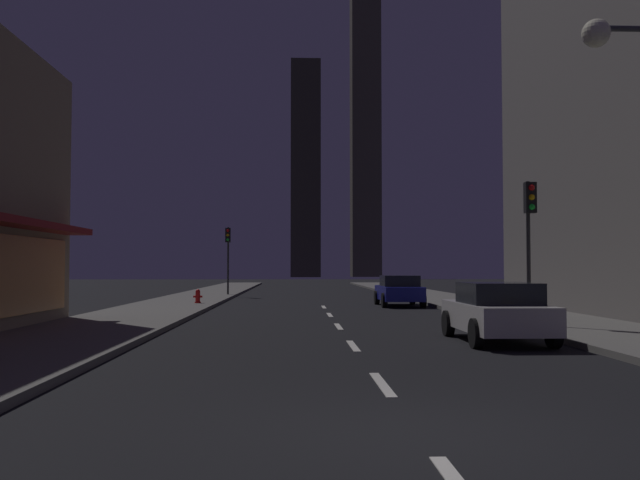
% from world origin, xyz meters
% --- Properties ---
extents(ground_plane, '(78.00, 136.00, 0.10)m').
position_xyz_m(ground_plane, '(0.00, 32.00, -0.05)').
color(ground_plane, black).
extents(sidewalk_right, '(4.00, 76.00, 0.15)m').
position_xyz_m(sidewalk_right, '(7.00, 32.00, 0.07)').
color(sidewalk_right, '#605E59').
rests_on(sidewalk_right, ground).
extents(sidewalk_left, '(4.00, 76.00, 0.15)m').
position_xyz_m(sidewalk_left, '(-7.00, 32.00, 0.07)').
color(sidewalk_left, '#605E59').
rests_on(sidewalk_left, ground).
extents(lane_marking_center, '(0.16, 28.20, 0.01)m').
position_xyz_m(lane_marking_center, '(0.00, 11.00, 0.01)').
color(lane_marking_center, silver).
rests_on(lane_marking_center, ground).
extents(skyscraper_distant_tall, '(5.80, 5.24, 42.50)m').
position_xyz_m(skyscraper_distant_tall, '(0.86, 126.23, 21.25)').
color(skyscraper_distant_tall, '#38352A').
rests_on(skyscraper_distant_tall, ground).
extents(skyscraper_distant_mid, '(5.85, 6.28, 75.02)m').
position_xyz_m(skyscraper_distant_mid, '(13.14, 130.50, 37.51)').
color(skyscraper_distant_mid, '#4C4839').
rests_on(skyscraper_distant_mid, ground).
extents(car_parked_near, '(1.98, 4.24, 1.45)m').
position_xyz_m(car_parked_near, '(3.60, 9.17, 0.74)').
color(car_parked_near, silver).
rests_on(car_parked_near, ground).
extents(car_parked_far, '(1.98, 4.24, 1.45)m').
position_xyz_m(car_parked_far, '(3.60, 24.80, 0.74)').
color(car_parked_far, navy).
rests_on(car_parked_far, ground).
extents(fire_hydrant_far_left, '(0.42, 0.30, 0.65)m').
position_xyz_m(fire_hydrant_far_left, '(-5.90, 25.06, 0.45)').
color(fire_hydrant_far_left, red).
rests_on(fire_hydrant_far_left, sidewalk_left).
extents(traffic_light_near_right, '(0.32, 0.48, 4.20)m').
position_xyz_m(traffic_light_near_right, '(5.50, 12.21, 3.19)').
color(traffic_light_near_right, '#2D2D2D').
rests_on(traffic_light_near_right, sidewalk_right).
extents(traffic_light_far_left, '(0.32, 0.48, 4.20)m').
position_xyz_m(traffic_light_far_left, '(-5.50, 35.48, 3.19)').
color(traffic_light_far_left, '#2D2D2D').
rests_on(traffic_light_far_left, sidewalk_left).
extents(street_lamp_right, '(1.96, 0.56, 6.58)m').
position_xyz_m(street_lamp_right, '(5.38, 5.69, 5.07)').
color(street_lamp_right, '#38383D').
rests_on(street_lamp_right, sidewalk_right).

